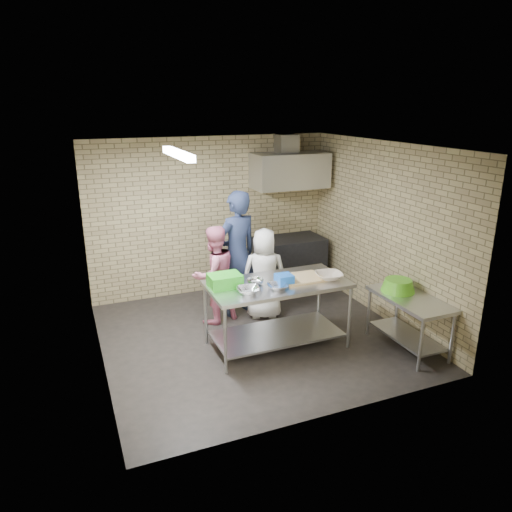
{
  "coord_description": "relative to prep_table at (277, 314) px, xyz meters",
  "views": [
    {
      "loc": [
        -2.36,
        -5.81,
        3.25
      ],
      "look_at": [
        0.1,
        0.2,
        1.15
      ],
      "focal_mm": 33.77,
      "sensor_mm": 36.0,
      "label": 1
    }
  ],
  "objects": [
    {
      "name": "bottle_green",
      "position": [
        1.62,
        2.25,
        1.55
      ],
      "size": [
        0.06,
        0.06,
        0.15
      ],
      "primitive_type": "cylinder",
      "color": "green",
      "rests_on": "wall_shelf"
    },
    {
      "name": "hood_duct",
      "position": [
        1.17,
        2.21,
        2.08
      ],
      "size": [
        0.35,
        0.3,
        0.3
      ],
      "primitive_type": "cube",
      "color": "#A5A8AD",
      "rests_on": "back_wall"
    },
    {
      "name": "mixing_bowl_c",
      "position": [
        -0.1,
        -0.22,
        0.5
      ],
      "size": [
        0.31,
        0.31,
        0.07
      ],
      "primitive_type": "imported",
      "rotation": [
        0.0,
        0.0,
        -0.17
      ],
      "color": "#B4B5BB",
      "rests_on": "prep_table"
    },
    {
      "name": "woman_pink",
      "position": [
        -0.55,
        1.08,
        0.28
      ],
      "size": [
        0.87,
        0.76,
        1.51
      ],
      "primitive_type": "imported",
      "rotation": [
        0.0,
        0.0,
        3.44
      ],
      "color": "pink",
      "rests_on": "floor"
    },
    {
      "name": "woman_white",
      "position": [
        0.21,
        0.94,
        0.24
      ],
      "size": [
        0.81,
        0.66,
        1.42
      ],
      "primitive_type": "imported",
      "rotation": [
        0.0,
        0.0,
        2.81
      ],
      "color": "white",
      "rests_on": "floor"
    },
    {
      "name": "floor",
      "position": [
        -0.18,
        0.36,
        -0.47
      ],
      "size": [
        4.2,
        4.2,
        0.0
      ],
      "primitive_type": "plane",
      "color": "black",
      "rests_on": "ground"
    },
    {
      "name": "wall_shelf",
      "position": [
        1.47,
        2.25,
        1.45
      ],
      "size": [
        0.8,
        0.2,
        0.04
      ],
      "primitive_type": "cube",
      "color": "#3F2B19",
      "rests_on": "back_wall"
    },
    {
      "name": "side_counter",
      "position": [
        1.62,
        -0.74,
        -0.09
      ],
      "size": [
        0.6,
        1.2,
        0.75
      ],
      "primitive_type": "cube",
      "color": "silver",
      "rests_on": "floor"
    },
    {
      "name": "mixing_bowl_a",
      "position": [
        -0.5,
        -0.2,
        0.51
      ],
      "size": [
        0.34,
        0.34,
        0.07
      ],
      "primitive_type": "imported",
      "rotation": [
        0.0,
        0.0,
        -0.17
      ],
      "color": "silver",
      "rests_on": "prep_table"
    },
    {
      "name": "back_wall",
      "position": [
        -0.18,
        2.36,
        0.88
      ],
      "size": [
        4.2,
        0.06,
        2.7
      ],
      "primitive_type": "cube",
      "color": "tan",
      "rests_on": "ground"
    },
    {
      "name": "prep_table",
      "position": [
        0.0,
        0.0,
        0.0
      ],
      "size": [
        1.88,
        0.94,
        0.94
      ],
      "primitive_type": "cube",
      "color": "silver",
      "rests_on": "floor"
    },
    {
      "name": "blue_tub",
      "position": [
        0.05,
        -0.1,
        0.54
      ],
      "size": [
        0.21,
        0.21,
        0.14
      ],
      "primitive_type": "cube",
      "color": "blue",
      "rests_on": "prep_table"
    },
    {
      "name": "green_basin",
      "position": [
        1.6,
        -0.49,
        0.37
      ],
      "size": [
        0.46,
        0.46,
        0.17
      ],
      "primitive_type": null,
      "color": "#59C626",
      "rests_on": "side_counter"
    },
    {
      "name": "range_hood",
      "position": [
        1.17,
        2.06,
        1.63
      ],
      "size": [
        1.3,
        0.6,
        0.6
      ],
      "primitive_type": "cube",
      "color": "silver",
      "rests_on": "back_wall"
    },
    {
      "name": "fluorescent_fixture",
      "position": [
        -1.18,
        0.36,
        2.17
      ],
      "size": [
        0.1,
        1.25,
        0.08
      ],
      "primitive_type": "cube",
      "color": "white",
      "rests_on": "ceiling"
    },
    {
      "name": "green_crate",
      "position": [
        -0.7,
        0.12,
        0.55
      ],
      "size": [
        0.42,
        0.31,
        0.17
      ],
      "primitive_type": "cube",
      "color": "green",
      "rests_on": "prep_table"
    },
    {
      "name": "ceiling",
      "position": [
        -0.18,
        0.36,
        2.23
      ],
      "size": [
        4.2,
        4.2,
        0.0
      ],
      "primitive_type": "plane",
      "rotation": [
        3.14,
        0.0,
        0.0
      ],
      "color": "black",
      "rests_on": "ground"
    },
    {
      "name": "front_wall",
      "position": [
        -0.18,
        -1.64,
        0.88
      ],
      "size": [
        4.2,
        0.06,
        2.7
      ],
      "primitive_type": "cube",
      "color": "tan",
      "rests_on": "ground"
    },
    {
      "name": "bottle_red",
      "position": [
        1.22,
        2.25,
        1.56
      ],
      "size": [
        0.07,
        0.07,
        0.18
      ],
      "primitive_type": "cylinder",
      "color": "#B22619",
      "rests_on": "wall_shelf"
    },
    {
      "name": "stove",
      "position": [
        1.17,
        2.01,
        -0.02
      ],
      "size": [
        1.2,
        0.7,
        0.9
      ],
      "primitive_type": "cube",
      "color": "black",
      "rests_on": "floor"
    },
    {
      "name": "cutting_board",
      "position": [
        0.35,
        -0.02,
        0.48
      ],
      "size": [
        0.57,
        0.44,
        0.03
      ],
      "primitive_type": "cube",
      "color": "tan",
      "rests_on": "prep_table"
    },
    {
      "name": "right_wall",
      "position": [
        1.92,
        0.36,
        0.88
      ],
      "size": [
        0.06,
        4.0,
        2.7
      ],
      "primitive_type": "cube",
      "color": "tan",
      "rests_on": "ground"
    },
    {
      "name": "man_navy",
      "position": [
        -0.12,
        1.23,
        0.52
      ],
      "size": [
        0.83,
        0.66,
        1.98
      ],
      "primitive_type": "imported",
      "rotation": [
        0.0,
        0.0,
        3.42
      ],
      "color": "#141932",
      "rests_on": "floor"
    },
    {
      "name": "mixing_bowl_b",
      "position": [
        -0.3,
        0.05,
        0.5
      ],
      "size": [
        0.26,
        0.26,
        0.07
      ],
      "primitive_type": "imported",
      "rotation": [
        0.0,
        0.0,
        -0.17
      ],
      "color": "#B6B9BD",
      "rests_on": "prep_table"
    },
    {
      "name": "ceramic_bowl",
      "position": [
        0.7,
        -0.15,
        0.51
      ],
      "size": [
        0.42,
        0.42,
        0.09
      ],
      "primitive_type": "imported",
      "rotation": [
        0.0,
        0.0,
        -0.17
      ],
      "color": "#C2B19B",
      "rests_on": "prep_table"
    },
    {
      "name": "left_wall",
      "position": [
        -2.28,
        0.36,
        0.88
      ],
      "size": [
        0.06,
        4.0,
        2.7
      ],
      "primitive_type": "cube",
      "color": "tan",
      "rests_on": "ground"
    }
  ]
}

